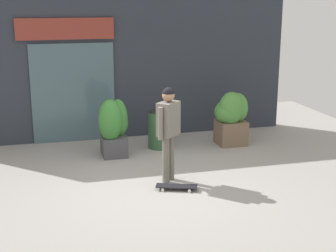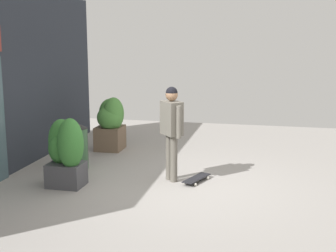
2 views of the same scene
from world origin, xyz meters
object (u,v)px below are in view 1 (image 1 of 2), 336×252
planter_box_right (114,126)px  trash_bin (160,127)px  skateboard (177,186)px  skateboarder (168,124)px  planter_box_left (232,116)px

planter_box_right → trash_bin: size_ratio=1.31×
skateboard → planter_box_right: 2.40m
skateboarder → trash_bin: 2.15m
skateboarder → planter_box_right: skateboarder is taller
skateboard → planter_box_left: (1.94, 2.31, 0.61)m
planter_box_left → trash_bin: 1.64m
skateboarder → planter_box_right: (-0.70, 1.76, -0.43)m
skateboarder → skateboard: skateboarder is taller
skateboarder → trash_bin: bearing=127.8°
trash_bin → planter_box_right: bearing=-164.7°
skateboard → skateboarder: bearing=113.6°
planter_box_right → trash_bin: bearing=15.3°
planter_box_left → planter_box_right: (-2.67, -0.09, -0.04)m
skateboarder → skateboard: size_ratio=2.32×
skateboarder → planter_box_left: bearing=90.8°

